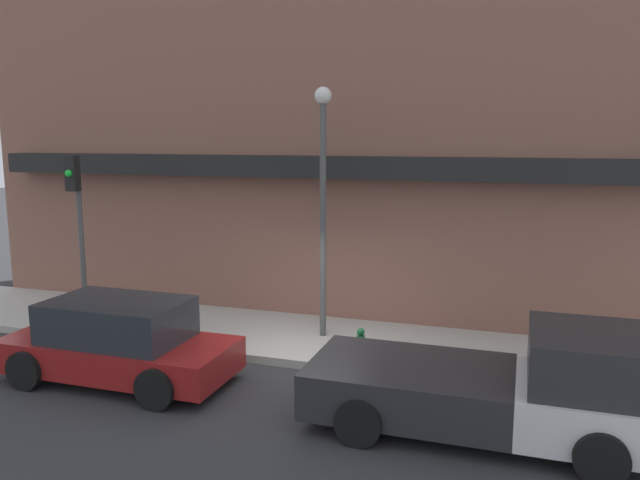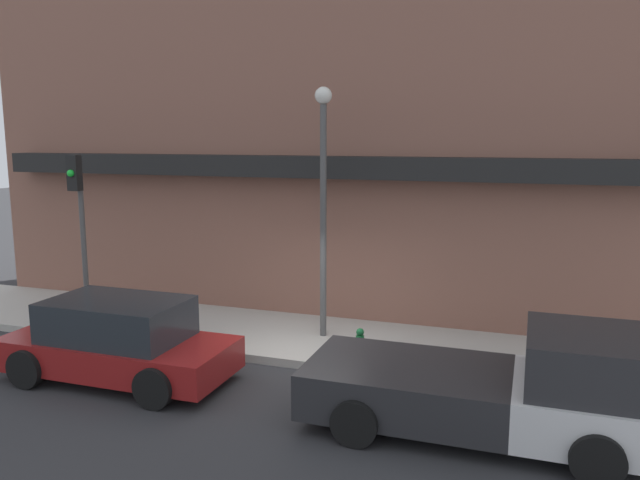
{
  "view_description": "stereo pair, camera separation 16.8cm",
  "coord_description": "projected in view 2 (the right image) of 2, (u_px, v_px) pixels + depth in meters",
  "views": [
    {
      "loc": [
        4.09,
        -10.89,
        4.5
      ],
      "look_at": [
        0.11,
        1.23,
        2.37
      ],
      "focal_mm": 35.0,
      "sensor_mm": 36.0,
      "label": 1
    },
    {
      "loc": [
        4.25,
        -10.84,
        4.5
      ],
      "look_at": [
        0.11,
        1.23,
        2.37
      ],
      "focal_mm": 35.0,
      "sensor_mm": 36.0,
      "label": 2
    }
  ],
  "objects": [
    {
      "name": "building",
      "position": [
        360.0,
        125.0,
        15.68
      ],
      "size": [
        19.8,
        3.8,
        11.36
      ],
      "color": "brown",
      "rests_on": "ground"
    },
    {
      "name": "sidewalk",
      "position": [
        320.0,
        340.0,
        13.64
      ],
      "size": [
        36.0,
        3.08,
        0.17
      ],
      "color": "#B7B2A8",
      "rests_on": "ground"
    },
    {
      "name": "pickup_truck",
      "position": [
        503.0,
        388.0,
        9.37
      ],
      "size": [
        5.26,
        2.29,
        1.73
      ],
      "rotation": [
        0.0,
        0.0,
        -0.04
      ],
      "color": "silver",
      "rests_on": "ground"
    },
    {
      "name": "street_lamp",
      "position": [
        323.0,
        183.0,
        13.18
      ],
      "size": [
        0.36,
        0.36,
        5.34
      ],
      "color": "#4C4C4C",
      "rests_on": "sidewalk"
    },
    {
      "name": "traffic_light",
      "position": [
        79.0,
        210.0,
        14.16
      ],
      "size": [
        0.28,
        0.42,
        3.92
      ],
      "color": "#4C4C4C",
      "rests_on": "sidewalk"
    },
    {
      "name": "fire_hydrant",
      "position": [
        360.0,
        345.0,
        12.13
      ],
      "size": [
        0.16,
        0.16,
        0.65
      ],
      "color": "#196633",
      "rests_on": "sidewalk"
    },
    {
      "name": "ground_plane",
      "position": [
        294.0,
        369.0,
        12.21
      ],
      "size": [
        80.0,
        80.0,
        0.0
      ],
      "primitive_type": "plane",
      "color": "#2D2D30"
    },
    {
      "name": "parked_car",
      "position": [
        118.0,
        341.0,
        11.57
      ],
      "size": [
        4.33,
        2.01,
        1.53
      ],
      "rotation": [
        0.0,
        0.0,
        0.01
      ],
      "color": "maroon",
      "rests_on": "ground"
    }
  ]
}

